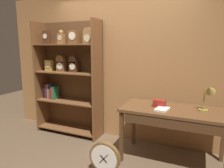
{
  "coord_description": "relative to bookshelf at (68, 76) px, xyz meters",
  "views": [
    {
      "loc": [
        1.31,
        -2.07,
        1.66
      ],
      "look_at": [
        0.04,
        0.79,
        1.08
      ],
      "focal_mm": 32.98,
      "sensor_mm": 36.0,
      "label": 1
    }
  ],
  "objects": [
    {
      "name": "toolbox_small",
      "position": [
        1.78,
        -0.28,
        -0.26
      ],
      "size": [
        0.17,
        0.09,
        0.1
      ],
      "primitive_type": "cube",
      "color": "maroon",
      "rests_on": "workbench"
    },
    {
      "name": "open_repair_manual",
      "position": [
        1.84,
        -0.41,
        -0.3
      ],
      "size": [
        0.19,
        0.24,
        0.02
      ],
      "primitive_type": "cube",
      "rotation": [
        0.0,
        0.0,
        -0.14
      ],
      "color": "silver",
      "rests_on": "workbench"
    },
    {
      "name": "desk_lamp",
      "position": [
        2.4,
        -0.26,
        -0.05
      ],
      "size": [
        0.21,
        0.21,
        0.39
      ],
      "color": "olive",
      "rests_on": "workbench"
    },
    {
      "name": "workbench",
      "position": [
        1.98,
        -0.32,
        -0.39
      ],
      "size": [
        1.44,
        0.68,
        0.79
      ],
      "color": "brown",
      "rests_on": "ground"
    },
    {
      "name": "round_clock_large",
      "position": [
        1.24,
        -0.99,
        -0.87
      ],
      "size": [
        0.42,
        0.11,
        0.46
      ],
      "color": "brown",
      "rests_on": "ground"
    },
    {
      "name": "back_wood_panel",
      "position": [
        1.0,
        0.21,
        0.2
      ],
      "size": [
        4.8,
        0.05,
        2.6
      ],
      "primitive_type": "cube",
      "color": "#9E6B3D",
      "rests_on": "ground"
    },
    {
      "name": "bookshelf",
      "position": [
        0.0,
        0.0,
        0.0
      ],
      "size": [
        1.28,
        0.39,
        2.11
      ],
      "color": "brown",
      "rests_on": "ground"
    }
  ]
}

